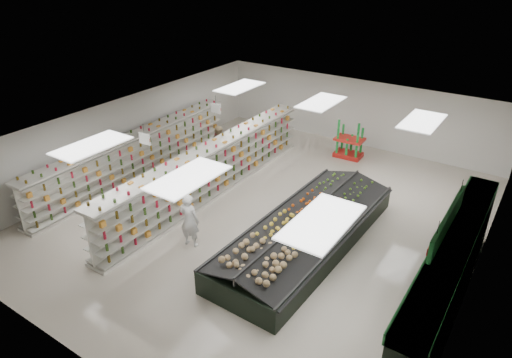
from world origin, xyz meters
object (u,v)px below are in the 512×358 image
Objects in this scene: soda_endcap at (350,141)px; shopper_main at (189,220)px; gondola_left at (138,156)px; produce_island at (307,231)px; gondola_center at (212,172)px; shopper_background at (220,146)px.

soda_endcap is 9.48m from shopper_main.
gondola_left is 5.79× the size of shopper_main.
gondola_left is at bearing 175.97° from produce_island.
soda_endcap is at bearing 63.33° from gondola_center.
gondola_left is 3.52m from shopper_background.
gondola_center is 4.84m from produce_island.
gondola_center is 1.48× the size of produce_island.
gondola_center reaches higher than shopper_background.
gondola_center is 2.62m from shopper_background.
shopper_background is at bearing -69.78° from shopper_main.
produce_island is (4.71, -1.04, -0.40)m from gondola_center.
produce_island is 7.45m from soda_endcap.
gondola_center reaches higher than soda_endcap.
shopper_main is (-3.12, -2.11, 0.40)m from produce_island.
produce_island is 4.22× the size of shopper_main.
gondola_left is 1.37× the size of produce_island.
gondola_center reaches higher than shopper_main.
shopper_main is at bearing -145.91° from produce_island.
gondola_center is 7.08× the size of soda_endcap.
soda_endcap is (6.64, 6.67, -0.06)m from gondola_left.
soda_endcap is at bearing -49.46° from shopper_background.
shopper_main is (1.59, -3.15, 0.01)m from gondola_center.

